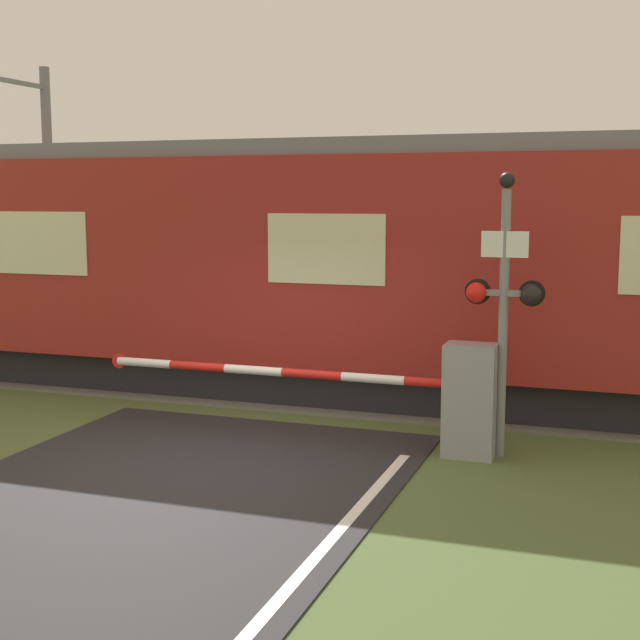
{
  "coord_description": "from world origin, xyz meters",
  "views": [
    {
      "loc": [
        4.49,
        -8.95,
        3.07
      ],
      "look_at": [
        0.7,
        1.9,
        1.46
      ],
      "focal_mm": 50.0,
      "sensor_mm": 36.0,
      "label": 1
    }
  ],
  "objects": [
    {
      "name": "train",
      "position": [
        0.53,
        4.15,
        1.98
      ],
      "size": [
        17.01,
        3.06,
        3.86
      ],
      "color": "black",
      "rests_on": "ground_plane"
    },
    {
      "name": "catenary_pole",
      "position": [
        -6.77,
        6.47,
        2.95
      ],
      "size": [
        0.2,
        1.9,
        5.61
      ],
      "color": "slate",
      "rests_on": "ground_plane"
    },
    {
      "name": "ground_plane",
      "position": [
        0.0,
        0.0,
        0.0
      ],
      "size": [
        80.0,
        80.0,
        0.0
      ],
      "primitive_type": "plane",
      "color": "#4C6033"
    },
    {
      "name": "crossing_barrier",
      "position": [
        2.44,
        1.3,
        0.7
      ],
      "size": [
        5.14,
        0.44,
        1.35
      ],
      "color": "gray",
      "rests_on": "ground_plane"
    },
    {
      "name": "track_bed",
      "position": [
        0.0,
        4.15,
        0.02
      ],
      "size": [
        36.0,
        3.2,
        0.13
      ],
      "color": "#666056",
      "rests_on": "ground_plane"
    },
    {
      "name": "signal_post",
      "position": [
        3.12,
        1.43,
        1.89
      ],
      "size": [
        0.93,
        0.26,
        3.33
      ],
      "color": "gray",
      "rests_on": "ground_plane"
    }
  ]
}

